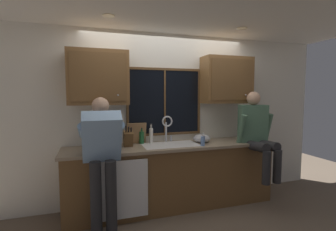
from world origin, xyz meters
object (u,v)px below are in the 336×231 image
person_standing (102,151)px  mixing_bowl (202,138)px  knife_block (128,139)px  bottle_green_glass (151,135)px  soap_dispenser (203,141)px  bottle_tall_clear (142,137)px  cutting_board (136,133)px  person_sitting_on_counter (257,131)px

person_standing → mixing_bowl: size_ratio=6.28×
person_standing → knife_block: size_ratio=4.99×
mixing_bowl → bottle_green_glass: bottle_green_glass is taller
soap_dispenser → bottle_tall_clear: (-0.79, 0.41, 0.03)m
person_standing → bottle_tall_clear: person_standing is taller
bottle_tall_clear → bottle_green_glass: bearing=-11.2°
mixing_bowl → bottle_green_glass: 0.76m
person_standing → mixing_bowl: 1.52m
person_standing → soap_dispenser: size_ratio=8.69×
knife_block → cutting_board: 0.23m
knife_block → person_sitting_on_counter: bearing=-9.8°
bottle_green_glass → soap_dispenser: bearing=-30.5°
person_sitting_on_counter → soap_dispenser: 0.86m
person_sitting_on_counter → knife_block: bearing=170.2°
knife_block → mixing_bowl: knife_block is taller
person_sitting_on_counter → mixing_bowl: (-0.75, 0.30, -0.13)m
soap_dispenser → bottle_green_glass: 0.76m
cutting_board → bottle_green_glass: 0.22m
person_sitting_on_counter → knife_block: person_sitting_on_counter is taller
cutting_board → bottle_tall_clear: 0.09m
mixing_bowl → bottle_tall_clear: 0.90m
knife_block → bottle_green_glass: 0.38m
mixing_bowl → bottle_tall_clear: (-0.88, 0.17, 0.04)m
person_sitting_on_counter → knife_block: size_ratio=3.92×
person_sitting_on_counter → bottle_tall_clear: (-1.63, 0.48, -0.09)m
knife_block → bottle_tall_clear: size_ratio=1.37×
person_sitting_on_counter → bottle_green_glass: person_sitting_on_counter is taller
bottle_tall_clear → person_sitting_on_counter: bearing=-16.3°
mixing_bowl → person_standing: bearing=-165.7°
person_standing → cutting_board: bearing=47.6°
bottle_green_glass → bottle_tall_clear: 0.14m
cutting_board → knife_block: bearing=-131.2°
person_standing → bottle_tall_clear: bearing=43.1°
mixing_bowl → soap_dispenser: 0.26m
person_standing → bottle_green_glass: 0.89m
bottle_green_glass → mixing_bowl: bearing=-11.2°
soap_dispenser → bottle_tall_clear: bottle_tall_clear is taller
mixing_bowl → bottle_green_glass: (-0.75, 0.15, 0.06)m
person_standing → cutting_board: size_ratio=5.14×
knife_block → cutting_board: bearing=48.8°
bottle_tall_clear → mixing_bowl: bearing=-11.2°
bottle_green_glass → bottle_tall_clear: bearing=168.8°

